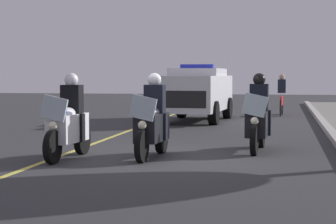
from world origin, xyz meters
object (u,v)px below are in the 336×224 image
police_motorcycle_trailing (258,120)px  police_suv (197,92)px  police_motorcycle_lead_left (68,124)px  police_motorcycle_lead_right (152,123)px  cyclist_background (282,95)px

police_motorcycle_trailing → police_suv: bearing=-163.4°
police_motorcycle_lead_left → police_motorcycle_trailing: size_ratio=1.00×
police_motorcycle_lead_left → police_motorcycle_lead_right: size_ratio=1.00×
police_motorcycle_lead_left → cyclist_background: bearing=163.7°
police_motorcycle_trailing → cyclist_background: police_motorcycle_trailing is taller
cyclist_background → police_suv: bearing=-39.1°
police_motorcycle_lead_left → police_motorcycle_lead_right: bearing=106.4°
police_motorcycle_lead_right → police_motorcycle_trailing: same height
police_motorcycle_trailing → cyclist_background: bearing=177.8°
police_motorcycle_trailing → police_motorcycle_lead_right: bearing=-54.8°
police_motorcycle_lead_left → police_motorcycle_trailing: 4.16m
police_motorcycle_lead_left → police_suv: 10.56m
police_suv → cyclist_background: police_suv is taller
police_motorcycle_lead_right → cyclist_background: size_ratio=1.22×
police_motorcycle_trailing → police_suv: police_suv is taller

